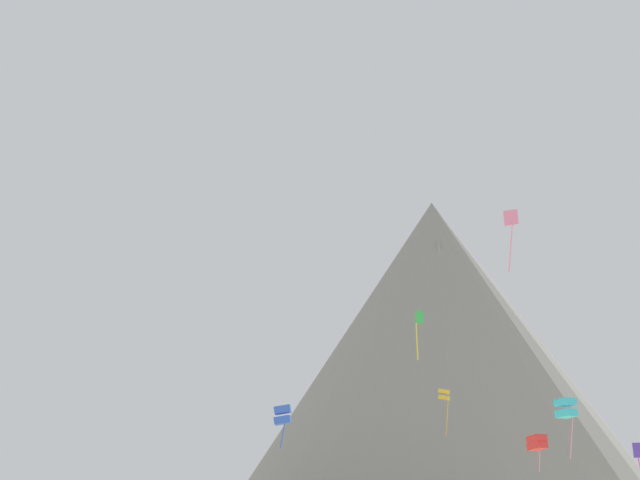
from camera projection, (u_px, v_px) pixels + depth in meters
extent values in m
cone|color=gray|center=(438.00, 350.00, 128.92)|extent=(89.78, 89.78, 48.48)
cone|color=gray|center=(444.00, 370.00, 121.84)|extent=(28.37, 28.37, 40.40)
cone|color=gray|center=(399.00, 388.00, 128.15)|extent=(32.44, 32.44, 36.80)
cube|color=#33BCDB|center=(566.00, 414.00, 67.94)|extent=(1.85, 1.87, 0.71)
cube|color=#33BCDB|center=(565.00, 403.00, 68.19)|extent=(1.85, 1.87, 0.71)
cylinder|color=pink|center=(572.00, 438.00, 67.37)|extent=(0.54, 0.16, 3.31)
cube|color=pink|center=(511.00, 218.00, 60.78)|extent=(1.02, 0.48, 1.24)
cylinder|color=pink|center=(511.00, 248.00, 60.12)|extent=(0.48, 0.48, 3.44)
cube|color=blue|center=(283.00, 420.00, 60.81)|extent=(1.27, 1.20, 0.71)
cube|color=blue|center=(283.00, 410.00, 61.03)|extent=(1.27, 1.20, 0.71)
cylinder|color=blue|center=(282.00, 437.00, 60.48)|extent=(0.34, 0.32, 1.79)
cube|color=#5138B2|center=(637.00, 450.00, 75.13)|extent=(0.76, 0.30, 1.33)
cube|color=green|center=(420.00, 317.00, 64.85)|extent=(0.71, 0.53, 0.97)
cylinder|color=yellow|center=(417.00, 341.00, 64.31)|extent=(0.15, 0.34, 2.88)
cube|color=red|center=(537.00, 446.00, 73.26)|extent=(1.88, 1.90, 0.81)
cube|color=red|center=(537.00, 439.00, 73.44)|extent=(1.88, 1.90, 0.81)
cylinder|color=pink|center=(540.00, 461.00, 72.90)|extent=(0.30, 0.21, 1.93)
cube|color=gold|center=(444.00, 398.00, 92.23)|extent=(1.41, 1.38, 0.65)
cube|color=gold|center=(444.00, 392.00, 92.43)|extent=(1.41, 1.38, 0.65)
cylinder|color=gold|center=(447.00, 418.00, 91.60)|extent=(0.49, 0.28, 3.92)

